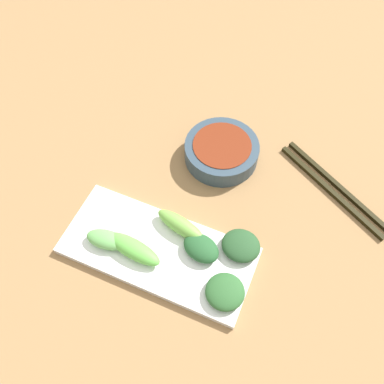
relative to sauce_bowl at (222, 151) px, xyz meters
The scene contains 10 objects.
tabletop 0.12m from the sauce_bowl, 17.89° to the right, with size 2.10×2.10×0.02m, color #976F46.
sauce_bowl is the anchor object (origin of this frame).
serving_plate 0.21m from the sauce_bowl, ahead, with size 0.13×0.30×0.01m, color white.
broccoli_stalk_0 0.17m from the sauce_bowl, ahead, with size 0.03×0.09×0.03m, color #74B047.
broccoli_stalk_1 0.25m from the sauce_bowl, 23.27° to the right, with size 0.03×0.07×0.02m, color #69B15B.
broccoli_leafy_2 0.19m from the sauce_bowl, 11.69° to the left, with size 0.04×0.06×0.02m, color #24542A.
broccoli_stalk_3 0.24m from the sauce_bowl, 13.41° to the right, with size 0.03×0.09×0.02m, color #62BC47.
broccoli_leafy_4 0.26m from the sauce_bowl, 22.08° to the left, with size 0.06×0.06×0.02m, color #2D5D2D.
broccoli_leafy_5 0.19m from the sauce_bowl, 30.09° to the left, with size 0.06×0.06×0.02m, color #254C27.
chopsticks 0.20m from the sauce_bowl, 93.43° to the left, with size 0.14×0.21×0.01m.
Camera 1 is at (0.32, 0.16, 0.61)m, focal length 37.89 mm.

